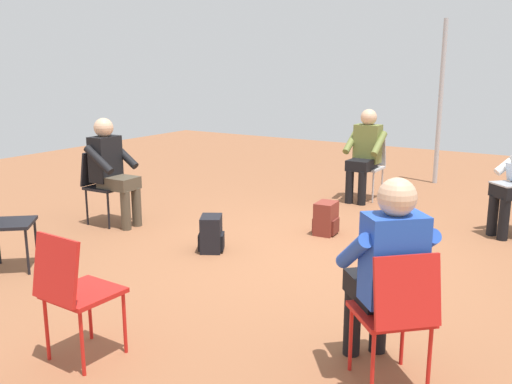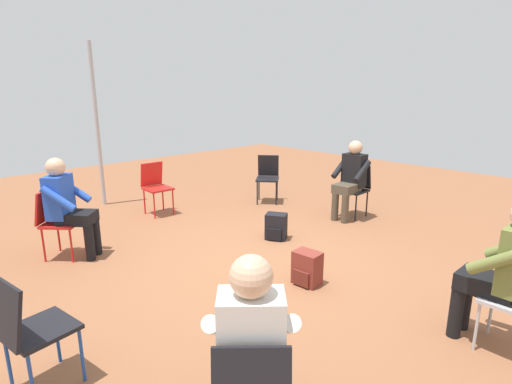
# 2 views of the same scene
# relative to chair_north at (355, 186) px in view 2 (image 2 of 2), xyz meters

# --- Properties ---
(ground_plane) EXTENTS (15.19, 15.19, 0.00)m
(ground_plane) POSITION_rel_chair_north_xyz_m (0.25, -2.46, -0.50)
(ground_plane) COLOR brown
(chair_north) EXTENTS (0.41, 0.45, 0.85)m
(chair_north) POSITION_rel_chair_north_xyz_m (0.00, 0.00, 0.00)
(chair_north) COLOR black
(chair_north) RESTS_ON ground
(chair_northwest) EXTENTS (0.58, 0.59, 0.85)m
(chair_northwest) POSITION_rel_chair_north_xyz_m (-1.59, -0.41, 0.00)
(chair_northwest) COLOR black
(chair_northwest) RESTS_ON ground
(chair_west) EXTENTS (0.45, 0.42, 0.85)m
(chair_west) POSITION_rel_chair_north_xyz_m (-2.36, -2.27, 0.00)
(chair_west) COLOR red
(chair_west) RESTS_ON ground
(chair_southwest) EXTENTS (0.59, 0.58, 0.85)m
(chair_southwest) POSITION_rel_chair_north_xyz_m (-1.60, -4.06, 0.00)
(chair_southwest) COLOR red
(chair_southwest) RESTS_ON ground
(chair_south) EXTENTS (0.46, 0.49, 0.85)m
(chair_south) POSITION_rel_chair_north_xyz_m (0.68, -4.97, 0.00)
(chair_south) COLOR black
(chair_south) RESTS_ON ground
(person_with_laptop) EXTENTS (0.64, 0.63, 1.24)m
(person_with_laptop) POSITION_rel_chair_north_xyz_m (2.03, -4.22, 0.20)
(person_with_laptop) COLOR black
(person_with_laptop) RESTS_ON ground
(person_in_olive) EXTENTS (0.52, 0.49, 1.24)m
(person_in_olive) POSITION_rel_chair_north_xyz_m (2.69, -2.17, 0.20)
(person_in_olive) COLOR black
(person_in_olive) RESTS_ON ground
(person_in_black) EXTENTS (0.50, 0.53, 1.24)m
(person_in_black) POSITION_rel_chair_north_xyz_m (0.01, -0.17, 0.20)
(person_in_black) COLOR #4C4233
(person_in_black) RESTS_ON ground
(person_in_blue) EXTENTS (0.63, 0.63, 1.24)m
(person_in_blue) POSITION_rel_chair_north_xyz_m (-1.48, -3.95, 0.20)
(person_in_blue) COLOR black
(person_in_blue) RESTS_ON ground
(backpack_near_laptop_user) EXTENTS (0.34, 0.31, 0.36)m
(backpack_near_laptop_user) POSITION_rel_chair_north_xyz_m (-0.16, -1.69, -0.34)
(backpack_near_laptop_user) COLOR black
(backpack_near_laptop_user) RESTS_ON ground
(backpack_by_empty_chair) EXTENTS (0.30, 0.27, 0.36)m
(backpack_by_empty_chair) POSITION_rel_chair_north_xyz_m (0.97, -2.42, -0.34)
(backpack_by_empty_chair) COLOR maroon
(backpack_by_empty_chair) RESTS_ON ground
(tent_pole_far) EXTENTS (0.07, 0.07, 2.79)m
(tent_pole_far) POSITION_rel_chair_north_xyz_m (-3.49, -2.68, 0.90)
(tent_pole_far) COLOR #B2B2B7
(tent_pole_far) RESTS_ON ground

